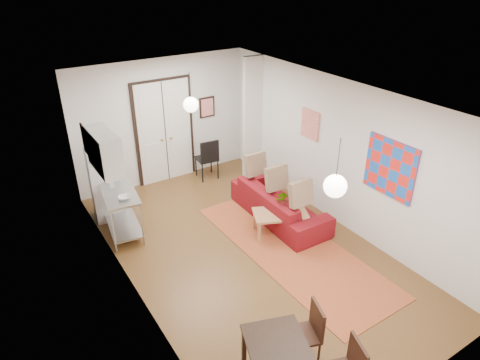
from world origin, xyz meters
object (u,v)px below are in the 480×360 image
fridge (105,182)px  black_side_chair (204,153)px  dining_chair_near (299,326)px  coffee_table (280,216)px  kitchen_counter (121,207)px  sofa (279,203)px

fridge → black_side_chair: 2.64m
dining_chair_near → fridge: bearing=-149.0°
dining_chair_near → coffee_table: bearing=166.0°
kitchen_counter → fridge: bearing=101.5°
sofa → dining_chair_near: dining_chair_near is taller
black_side_chair → fridge: bearing=17.4°
black_side_chair → kitchen_counter: bearing=33.0°
fridge → sofa: bearing=-27.2°
fridge → black_side_chair: (2.58, 0.55, -0.19)m
fridge → black_side_chair: size_ratio=1.55×
sofa → coffee_table: size_ratio=2.01×
kitchen_counter → fridge: fridge is taller
sofa → black_side_chair: bearing=9.2°
sofa → black_side_chair: 2.57m
sofa → coffee_table: sofa is taller
sofa → fridge: fridge is taller
kitchen_counter → sofa: bearing=-14.7°
kitchen_counter → fridge: size_ratio=0.80×
sofa → kitchen_counter: size_ratio=1.87×
coffee_table → sofa: bearing=54.3°
coffee_table → kitchen_counter: size_ratio=0.93×
fridge → black_side_chair: bearing=19.0°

